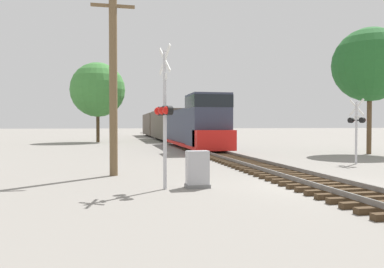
# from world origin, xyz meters

# --- Properties ---
(ground_plane) EXTENTS (400.00, 400.00, 0.00)m
(ground_plane) POSITION_xyz_m (0.00, 0.00, 0.00)
(ground_plane) COLOR gray
(rail_track_bed) EXTENTS (2.60, 160.00, 0.31)m
(rail_track_bed) POSITION_xyz_m (0.00, -0.00, 0.14)
(rail_track_bed) COLOR #42301E
(rail_track_bed) RESTS_ON ground
(freight_train) EXTENTS (2.89, 51.67, 4.45)m
(freight_train) POSITION_xyz_m (0.00, 38.86, 2.07)
(freight_train) COLOR #33384C
(freight_train) RESTS_ON ground
(crossing_signal_near) EXTENTS (0.54, 1.01, 4.74)m
(crossing_signal_near) POSITION_xyz_m (-5.31, 0.49, 2.57)
(crossing_signal_near) COLOR #B7B7BC
(crossing_signal_near) RESTS_ON ground
(crossing_signal_far) EXTENTS (0.58, 1.00, 3.54)m
(crossing_signal_far) POSITION_xyz_m (5.98, 6.30, 2.17)
(crossing_signal_far) COLOR #B7B7BC
(crossing_signal_far) RESTS_ON ground
(relay_cabinet) EXTENTS (0.82, 0.53, 1.25)m
(relay_cabinet) POSITION_xyz_m (-4.16, 0.60, 0.62)
(relay_cabinet) COLOR slate
(relay_cabinet) RESTS_ON ground
(utility_pole) EXTENTS (1.80, 0.34, 7.68)m
(utility_pole) POSITION_xyz_m (-6.95, 4.24, 3.94)
(utility_pole) COLOR brown
(utility_pole) RESTS_ON ground
(tree_far_right) EXTENTS (5.33, 5.33, 9.16)m
(tree_far_right) POSITION_xyz_m (11.26, 12.28, 6.48)
(tree_far_right) COLOR brown
(tree_far_right) RESTS_ON ground
(tree_mid_background) EXTENTS (6.59, 6.59, 9.67)m
(tree_mid_background) POSITION_xyz_m (-8.91, 35.11, 6.37)
(tree_mid_background) COLOR #473521
(tree_mid_background) RESTS_ON ground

